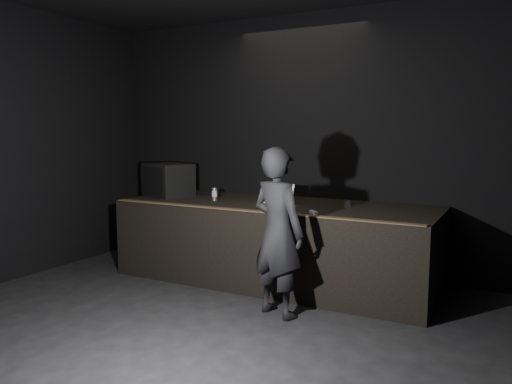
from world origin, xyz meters
The scene contains 11 objects.
ground centered at (0.00, 0.00, 0.00)m, with size 7.00×7.00×0.00m, color black.
room_walls centered at (0.00, 0.00, 2.02)m, with size 6.10×7.10×3.52m.
stage_riser centered at (0.00, 2.73, 0.50)m, with size 4.00×1.50×1.00m, color black.
riser_lip centered at (0.00, 2.02, 1.01)m, with size 3.92×0.10×0.01m, color brown.
stage_monitor centered at (-1.67, 2.67, 1.23)m, with size 0.82×0.71×0.46m.
cable centered at (-1.41, 3.01, 1.01)m, with size 0.02×0.02×0.93m, color black.
laptop centered at (0.03, 2.71, 1.06)m, with size 0.36×0.32×0.24m.
beer_can centered at (-0.83, 2.58, 1.09)m, with size 0.07×0.07×0.17m.
plastic_cup centered at (0.94, 2.72, 1.05)m, with size 0.08×0.08×0.10m, color white.
wii_remote centered at (0.72, 2.20, 1.02)m, with size 0.04×0.16×0.03m, color white.
person centered at (0.55, 1.62, 0.88)m, with size 0.64×0.42×1.75m, color black.
Camera 1 is at (2.72, -2.93, 1.91)m, focal length 35.00 mm.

